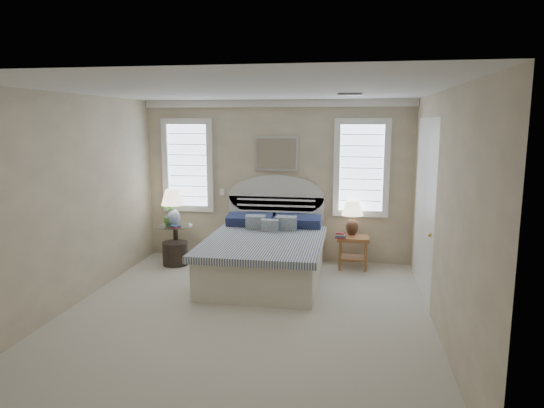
{
  "coord_description": "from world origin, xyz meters",
  "views": [
    {
      "loc": [
        1.26,
        -5.52,
        2.35
      ],
      "look_at": [
        0.17,
        1.0,
        1.22
      ],
      "focal_mm": 32.0,
      "sensor_mm": 36.0,
      "label": 1
    }
  ],
  "objects_px": {
    "nightstand_right": "(353,245)",
    "side_table_left": "(176,239)",
    "bed": "(266,253)",
    "lamp_left": "(173,204)",
    "floor_pot": "(175,253)",
    "lamp_right": "(352,214)"
  },
  "relations": [
    {
      "from": "side_table_left",
      "to": "floor_pot",
      "type": "xyz_separation_m",
      "value": [
        0.05,
        -0.17,
        -0.19
      ]
    },
    {
      "from": "nightstand_right",
      "to": "bed",
      "type": "bearing_deg",
      "value": -151.97
    },
    {
      "from": "side_table_left",
      "to": "lamp_left",
      "type": "distance_m",
      "value": 0.62
    },
    {
      "from": "bed",
      "to": "side_table_left",
      "type": "distance_m",
      "value": 1.75
    },
    {
      "from": "bed",
      "to": "side_table_left",
      "type": "xyz_separation_m",
      "value": [
        -1.65,
        0.59,
        0.0
      ]
    },
    {
      "from": "lamp_left",
      "to": "floor_pot",
      "type": "bearing_deg",
      "value": -62.72
    },
    {
      "from": "floor_pot",
      "to": "nightstand_right",
      "type": "bearing_deg",
      "value": 5.38
    },
    {
      "from": "floor_pot",
      "to": "side_table_left",
      "type": "bearing_deg",
      "value": 106.29
    },
    {
      "from": "side_table_left",
      "to": "nightstand_right",
      "type": "distance_m",
      "value": 2.95
    },
    {
      "from": "bed",
      "to": "lamp_left",
      "type": "distance_m",
      "value": 1.85
    },
    {
      "from": "side_table_left",
      "to": "nightstand_right",
      "type": "xyz_separation_m",
      "value": [
        2.95,
        0.1,
        -0.0
      ]
    },
    {
      "from": "side_table_left",
      "to": "lamp_left",
      "type": "xyz_separation_m",
      "value": [
        -0.01,
        -0.05,
        0.62
      ]
    },
    {
      "from": "side_table_left",
      "to": "lamp_right",
      "type": "bearing_deg",
      "value": 4.47
    },
    {
      "from": "bed",
      "to": "nightstand_right",
      "type": "bearing_deg",
      "value": 28.03
    },
    {
      "from": "floor_pot",
      "to": "lamp_right",
      "type": "relative_size",
      "value": 0.75
    },
    {
      "from": "nightstand_right",
      "to": "side_table_left",
      "type": "bearing_deg",
      "value": -178.06
    },
    {
      "from": "side_table_left",
      "to": "lamp_left",
      "type": "bearing_deg",
      "value": -103.1
    },
    {
      "from": "side_table_left",
      "to": "bed",
      "type": "bearing_deg",
      "value": -19.74
    },
    {
      "from": "lamp_left",
      "to": "side_table_left",
      "type": "bearing_deg",
      "value": 76.9
    },
    {
      "from": "lamp_left",
      "to": "nightstand_right",
      "type": "bearing_deg",
      "value": 2.93
    },
    {
      "from": "floor_pot",
      "to": "lamp_right",
      "type": "height_order",
      "value": "lamp_right"
    },
    {
      "from": "bed",
      "to": "nightstand_right",
      "type": "distance_m",
      "value": 1.47
    }
  ]
}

